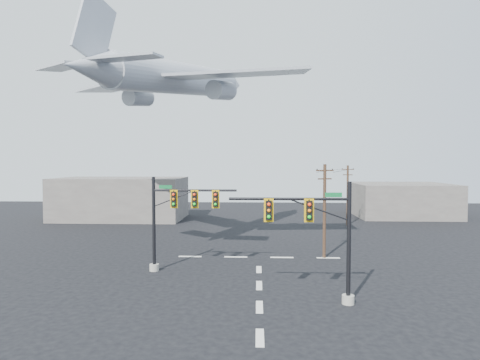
{
  "coord_description": "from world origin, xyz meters",
  "views": [
    {
      "loc": [
        -0.13,
        -22.49,
        8.24
      ],
      "look_at": [
        -1.33,
        5.0,
        7.03
      ],
      "focal_mm": 30.0,
      "sensor_mm": 36.0,
      "label": 1
    }
  ],
  "objects_px": {
    "signal_mast_near": "(322,238)",
    "utility_pole_b": "(348,194)",
    "airliner": "(179,79)",
    "utility_pole_a": "(324,209)",
    "signal_mast_far": "(174,218)"
  },
  "relations": [
    {
      "from": "signal_mast_near",
      "to": "airliner",
      "type": "xyz_separation_m",
      "value": [
        -11.25,
        15.06,
        12.32
      ]
    },
    {
      "from": "utility_pole_b",
      "to": "airliner",
      "type": "distance_m",
      "value": 26.96
    },
    {
      "from": "signal_mast_far",
      "to": "airliner",
      "type": "bearing_deg",
      "value": 98.21
    },
    {
      "from": "signal_mast_near",
      "to": "utility_pole_a",
      "type": "relative_size",
      "value": 0.9
    },
    {
      "from": "utility_pole_b",
      "to": "airliner",
      "type": "xyz_separation_m",
      "value": [
        -19.26,
        -14.5,
        12.06
      ]
    },
    {
      "from": "signal_mast_near",
      "to": "utility_pole_a",
      "type": "bearing_deg",
      "value": 80.02
    },
    {
      "from": "utility_pole_a",
      "to": "utility_pole_b",
      "type": "height_order",
      "value": "utility_pole_a"
    },
    {
      "from": "signal_mast_far",
      "to": "utility_pole_b",
      "type": "bearing_deg",
      "value": 51.89
    },
    {
      "from": "signal_mast_far",
      "to": "utility_pole_a",
      "type": "relative_size",
      "value": 0.89
    },
    {
      "from": "utility_pole_b",
      "to": "signal_mast_far",
      "type": "bearing_deg",
      "value": -114.14
    },
    {
      "from": "airliner",
      "to": "signal_mast_near",
      "type": "bearing_deg",
      "value": -120.56
    },
    {
      "from": "signal_mast_far",
      "to": "utility_pole_a",
      "type": "distance_m",
      "value": 12.96
    },
    {
      "from": "airliner",
      "to": "utility_pole_b",
      "type": "bearing_deg",
      "value": -30.37
    },
    {
      "from": "signal_mast_near",
      "to": "utility_pole_a",
      "type": "xyz_separation_m",
      "value": [
        2.0,
        11.38,
        0.38
      ]
    },
    {
      "from": "signal_mast_near",
      "to": "utility_pole_b",
      "type": "relative_size",
      "value": 0.93
    }
  ]
}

